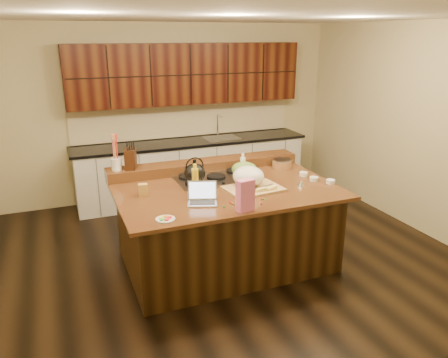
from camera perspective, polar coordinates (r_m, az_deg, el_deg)
name	(u,v)px	position (r m, az deg, el deg)	size (l,w,h in m)	color
room	(226,149)	(4.69, 0.23, 3.88)	(5.52, 5.02, 2.72)	black
island	(226,225)	(4.99, 0.21, -6.02)	(2.40, 1.60, 0.92)	black
back_ledge	(205,165)	(5.43, -2.53, 1.82)	(2.40, 0.30, 0.12)	black
cooktop	(216,178)	(5.08, -1.04, 0.14)	(0.92, 0.52, 0.05)	gray
back_counter	(191,137)	(6.92, -4.36, 5.46)	(3.70, 0.66, 2.40)	silver
kettle	(195,173)	(4.83, -3.84, 0.81)	(0.24, 0.24, 0.21)	black
green_bowl	(244,169)	(5.04, 2.67, 1.30)	(0.30, 0.30, 0.16)	olive
laptop	(202,197)	(4.38, -2.84, -2.37)	(0.35, 0.32, 0.20)	#B7B7BC
oil_bottle	(195,181)	(4.62, -3.79, -0.23)	(0.07, 0.07, 0.27)	yellow
vinegar_bottle	(243,168)	(5.10, 2.47, 1.47)	(0.06, 0.06, 0.25)	silver
wooden_tray	(250,179)	(4.76, 3.36, 0.01)	(0.64, 0.51, 0.24)	tan
ramekin_a	(331,182)	(5.08, 13.75, -0.34)	(0.10, 0.10, 0.04)	white
ramekin_b	(314,179)	(5.13, 11.66, 0.02)	(0.10, 0.10, 0.04)	white
ramekin_c	(304,174)	(5.29, 10.36, 0.65)	(0.10, 0.10, 0.04)	white
strainer_bowl	(282,164)	(5.56, 7.56, 1.94)	(0.24, 0.24, 0.09)	#996B3F
kitchen_timer	(301,183)	(4.91, 10.03, -0.55)	(0.08, 0.08, 0.07)	silver
pink_bag	(245,195)	(4.14, 2.79, -2.16)	(0.17, 0.09, 0.31)	pink
candy_plate	(165,219)	(4.03, -7.67, -5.22)	(0.18, 0.18, 0.01)	white
package_box	(143,190)	(4.62, -10.51, -1.42)	(0.09, 0.07, 0.13)	#C29444
utensil_crock	(117,164)	(5.15, -13.86, 1.90)	(0.12, 0.12, 0.14)	white
knife_block	(131,159)	(5.16, -12.10, 2.60)	(0.12, 0.19, 0.23)	black
gumdrop_0	(262,199)	(4.48, 4.93, -2.59)	(0.02, 0.02, 0.02)	red
gumdrop_1	(245,206)	(4.27, 2.74, -3.58)	(0.02, 0.02, 0.02)	#198C26
gumdrop_2	(230,203)	(4.36, 0.83, -3.09)	(0.02, 0.02, 0.02)	red
gumdrop_3	(246,202)	(4.39, 2.88, -2.98)	(0.02, 0.02, 0.02)	#198C26
gumdrop_4	(232,204)	(4.33, 1.10, -3.24)	(0.02, 0.02, 0.02)	red
gumdrop_5	(264,199)	(4.47, 5.23, -2.63)	(0.02, 0.02, 0.02)	#198C26
gumdrop_6	(249,199)	(4.47, 3.28, -2.56)	(0.02, 0.02, 0.02)	red
gumdrop_7	(234,204)	(4.32, 1.26, -3.30)	(0.02, 0.02, 0.02)	#198C26
gumdrop_8	(251,197)	(4.52, 3.56, -2.33)	(0.02, 0.02, 0.02)	red
gumdrop_9	(224,207)	(4.26, -0.04, -3.61)	(0.02, 0.02, 0.02)	#198C26
gumdrop_10	(261,204)	(4.35, 4.90, -3.24)	(0.02, 0.02, 0.02)	red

